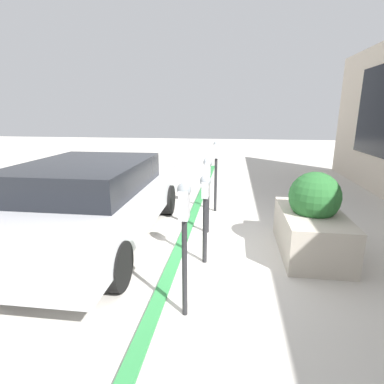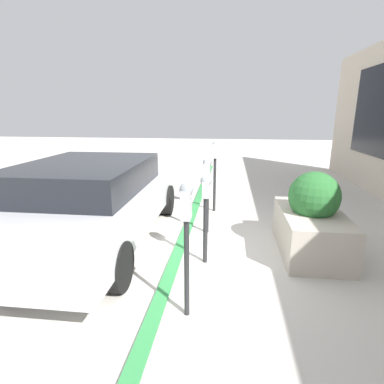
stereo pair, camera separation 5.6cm
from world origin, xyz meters
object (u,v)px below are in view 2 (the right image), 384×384
(parking_meter_nearest, at_px, (187,223))
(parking_meter_second, at_px, (206,202))
(planter_box, at_px, (311,221))
(parking_meter_fourth, at_px, (215,164))
(parking_meter_middle, at_px, (207,183))
(parked_car_front, at_px, (92,199))

(parking_meter_nearest, height_order, parking_meter_second, parking_meter_nearest)
(parking_meter_second, bearing_deg, planter_box, -70.97)
(parking_meter_second, relative_size, parking_meter_fourth, 0.84)
(parking_meter_second, relative_size, parking_meter_middle, 0.95)
(parking_meter_nearest, bearing_deg, parking_meter_fourth, -1.60)
(parking_meter_middle, relative_size, parking_meter_fourth, 0.89)
(parking_meter_fourth, xyz_separation_m, parked_car_front, (-1.77, 1.91, -0.31))
(parking_meter_second, xyz_separation_m, parking_meter_middle, (1.11, 0.07, 0.01))
(parking_meter_nearest, height_order, parking_meter_fourth, parking_meter_fourth)
(parking_meter_nearest, bearing_deg, parked_car_front, 46.41)
(parking_meter_fourth, bearing_deg, parking_meter_nearest, 178.40)
(parking_meter_middle, height_order, parked_car_front, parking_meter_middle)
(parking_meter_nearest, xyz_separation_m, parked_car_front, (1.72, 1.81, -0.32))
(planter_box, relative_size, parked_car_front, 0.35)
(parking_meter_second, bearing_deg, parking_meter_nearest, 175.39)
(parking_meter_second, height_order, planter_box, parking_meter_second)
(planter_box, bearing_deg, parking_meter_fourth, 41.03)
(parking_meter_nearest, xyz_separation_m, parking_meter_second, (1.18, -0.09, -0.14))
(parking_meter_middle, bearing_deg, parking_meter_nearest, 179.29)
(parking_meter_second, height_order, parked_car_front, parked_car_front)
(parking_meter_nearest, distance_m, parked_car_front, 2.52)
(parking_meter_second, distance_m, parking_meter_fourth, 2.33)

